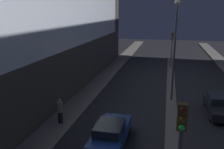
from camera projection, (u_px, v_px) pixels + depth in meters
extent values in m
cube|color=#56544F|center=(171.00, 92.00, 24.41)|extent=(0.88, 37.22, 0.12)
cube|color=#3D3814|center=(182.00, 117.00, 8.01)|extent=(0.32, 0.28, 0.90)
sphere|color=#4C0F0F|center=(183.00, 110.00, 7.76)|extent=(0.20, 0.20, 0.20)
sphere|color=#4C380A|center=(182.00, 119.00, 7.84)|extent=(0.20, 0.20, 0.20)
sphere|color=#1EEA4C|center=(182.00, 128.00, 7.91)|extent=(0.20, 0.20, 0.20)
cylinder|color=#383838|center=(171.00, 54.00, 34.21)|extent=(0.12, 0.12, 3.86)
cube|color=#3D3814|center=(172.00, 36.00, 33.62)|extent=(0.32, 0.28, 0.90)
sphere|color=#4C0F0F|center=(173.00, 34.00, 33.38)|extent=(0.20, 0.20, 0.20)
sphere|color=#4C380A|center=(173.00, 36.00, 33.45)|extent=(0.20, 0.20, 0.20)
sphere|color=#1EEA4C|center=(172.00, 38.00, 33.53)|extent=(0.20, 0.20, 0.20)
cylinder|color=#383838|center=(174.00, 54.00, 20.91)|extent=(0.16, 0.16, 8.19)
sphere|color=#F9EAB2|center=(177.00, 2.00, 19.87)|extent=(0.45, 0.45, 0.45)
cube|color=navy|center=(111.00, 134.00, 14.75)|extent=(1.81, 4.61, 0.65)
cube|color=black|center=(109.00, 128.00, 14.28)|extent=(1.54, 2.07, 0.52)
cylinder|color=black|center=(104.00, 127.00, 16.35)|extent=(0.22, 0.64, 0.64)
cylinder|color=black|center=(128.00, 130.00, 16.02)|extent=(0.22, 0.64, 0.64)
cube|color=black|center=(220.00, 107.00, 19.06)|extent=(1.86, 4.76, 0.59)
cube|color=black|center=(220.00, 98.00, 19.26)|extent=(1.58, 2.14, 0.53)
cube|color=red|center=(207.00, 96.00, 21.44)|extent=(0.14, 0.04, 0.10)
cube|color=red|center=(223.00, 97.00, 21.17)|extent=(0.14, 0.04, 0.10)
cylinder|color=black|center=(206.00, 103.00, 20.70)|extent=(0.22, 0.64, 0.64)
cylinder|color=black|center=(211.00, 117.00, 17.91)|extent=(0.22, 0.64, 0.64)
cylinder|color=black|center=(60.00, 117.00, 17.38)|extent=(0.32, 0.32, 0.81)
cylinder|color=gray|center=(60.00, 107.00, 17.19)|extent=(0.43, 0.43, 0.72)
sphere|color=beige|center=(59.00, 100.00, 17.07)|extent=(0.23, 0.23, 0.23)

